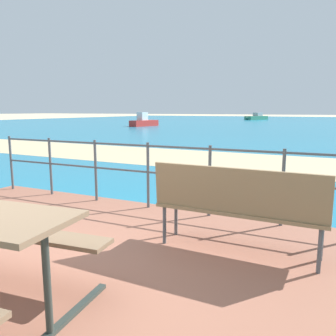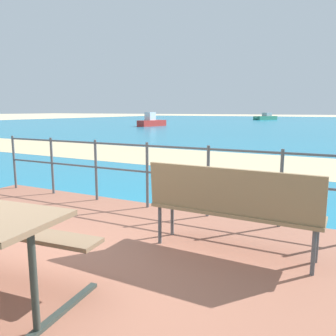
{
  "view_description": "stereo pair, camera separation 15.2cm",
  "coord_description": "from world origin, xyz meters",
  "views": [
    {
      "loc": [
        2.48,
        -2.11,
        1.55
      ],
      "look_at": [
        0.07,
        2.97,
        0.6
      ],
      "focal_mm": 36.66,
      "sensor_mm": 36.0,
      "label": 1
    },
    {
      "loc": [
        2.62,
        -2.04,
        1.55
      ],
      "look_at": [
        0.07,
        2.97,
        0.6
      ],
      "focal_mm": 36.66,
      "sensor_mm": 36.0,
      "label": 2
    }
  ],
  "objects": [
    {
      "name": "boat_mid",
      "position": [
        -8.61,
        54.31,
        0.39
      ],
      "size": [
        3.09,
        4.97,
        1.13
      ],
      "rotation": [
        0.0,
        0.0,
        4.28
      ],
      "color": "#338466",
      "rests_on": "sea_water"
    },
    {
      "name": "boat_near",
      "position": [
        -13.92,
        27.07,
        0.43
      ],
      "size": [
        1.6,
        3.82,
        1.33
      ],
      "rotation": [
        0.0,
        0.0,
        1.36
      ],
      "color": "red",
      "rests_on": "sea_water"
    },
    {
      "name": "patio_paving",
      "position": [
        0.0,
        0.0,
        0.03
      ],
      "size": [
        6.4,
        5.2,
        0.06
      ],
      "primitive_type": "cube",
      "color": "#935B47",
      "rests_on": "ground"
    },
    {
      "name": "railing_fence",
      "position": [
        0.0,
        2.4,
        0.68
      ],
      "size": [
        5.94,
        0.04,
        1.01
      ],
      "color": "#4C5156",
      "rests_on": "patio_paving"
    },
    {
      "name": "ground_plane",
      "position": [
        0.0,
        0.0,
        0.0
      ],
      "size": [
        240.0,
        240.0,
        0.0
      ],
      "primitive_type": "plane",
      "color": "beige"
    },
    {
      "name": "sea_water",
      "position": [
        0.0,
        40.0,
        0.01
      ],
      "size": [
        90.0,
        90.0,
        0.01
      ],
      "primitive_type": "cube",
      "color": "teal",
      "rests_on": "ground"
    },
    {
      "name": "beach_strip",
      "position": [
        0.0,
        8.14,
        0.01
      ],
      "size": [
        54.1,
        5.81,
        0.01
      ],
      "primitive_type": "cube",
      "rotation": [
        0.0,
        0.0,
        -0.03
      ],
      "color": "tan",
      "rests_on": "ground"
    },
    {
      "name": "park_bench",
      "position": [
        1.66,
        1.25,
        0.62
      ],
      "size": [
        1.77,
        0.46,
        0.93
      ],
      "rotation": [
        0.0,
        0.0,
        3.12
      ],
      "color": "#8C704C",
      "rests_on": "patio_paving"
    }
  ]
}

